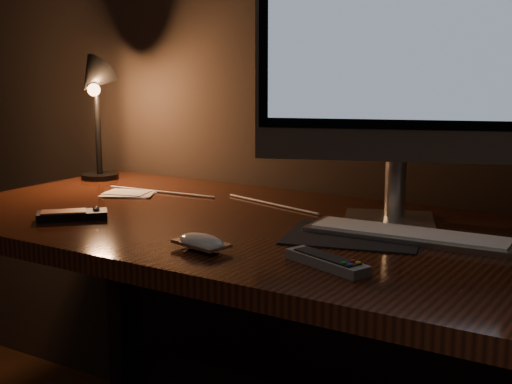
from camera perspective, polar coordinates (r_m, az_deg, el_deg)
The scene contains 10 objects.
desk at distance 1.63m, azimuth 2.31°, elevation -6.54°, with size 1.60×0.75×0.75m.
monitor at distance 1.54m, azimuth 10.96°, elevation 10.86°, with size 0.55×0.25×0.61m.
keyboard at distance 1.45m, azimuth 12.18°, elevation -3.38°, with size 0.42×0.12×0.02m, color silver.
mousepad at distance 1.45m, azimuth 7.82°, elevation -3.48°, with size 0.26×0.21×0.00m, color black.
mouse at distance 1.34m, azimuth -4.39°, elevation -4.19°, with size 0.11×0.06×0.02m, color white.
media_remote at distance 1.63m, azimuth -14.49°, elevation -1.79°, with size 0.15×0.15×0.03m.
tv_remote at distance 1.24m, azimuth 5.68°, elevation -5.55°, with size 0.18×0.10×0.02m.
papers at distance 1.89m, azimuth -10.24°, elevation -0.14°, with size 0.13×0.09×0.01m, color white.
desk_lamp at distance 2.08m, azimuth -12.79°, elevation 7.49°, with size 0.17×0.19×0.36m.
cable at distance 1.80m, azimuth -3.59°, elevation -0.51°, with size 0.01×0.01×0.64m, color white.
Camera 1 is at (0.77, 0.58, 1.11)m, focal length 50.00 mm.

